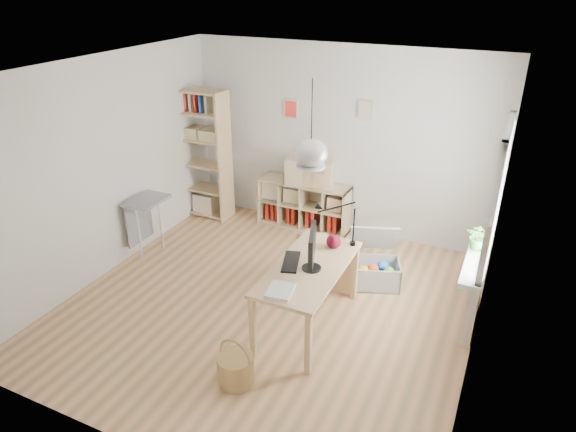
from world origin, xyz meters
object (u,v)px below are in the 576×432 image
at_px(chair, 312,261).
at_px(storage_chest, 375,267).
at_px(desk, 309,274).
at_px(cube_shelf, 303,207).
at_px(monitor, 312,248).
at_px(drawer_chest, 310,171).
at_px(tall_bookshelf, 203,149).

distance_m(chair, storage_chest, 0.85).
height_order(desk, chair, desk).
xyz_separation_m(cube_shelf, chair, (0.81, -1.60, 0.12)).
relative_size(cube_shelf, chair, 1.90).
relative_size(cube_shelf, monitor, 2.81).
distance_m(monitor, drawer_chest, 2.42).
bearing_deg(drawer_chest, chair, -75.58).
distance_m(desk, tall_bookshelf, 3.27).
relative_size(tall_bookshelf, storage_chest, 2.31).
distance_m(tall_bookshelf, monitor, 3.29).
bearing_deg(tall_bookshelf, cube_shelf, 10.19).
distance_m(desk, storage_chest, 1.30).
xyz_separation_m(desk, monitor, (0.05, -0.03, 0.34)).
bearing_deg(tall_bookshelf, drawer_chest, 8.16).
xyz_separation_m(storage_chest, drawer_chest, (-1.33, 1.04, 0.70)).
bearing_deg(chair, drawer_chest, 89.05).
height_order(tall_bookshelf, storage_chest, tall_bookshelf).
distance_m(cube_shelf, tall_bookshelf, 1.77).
bearing_deg(chair, monitor, -93.34).
xyz_separation_m(tall_bookshelf, storage_chest, (3.01, -0.80, -0.87)).
xyz_separation_m(tall_bookshelf, monitor, (2.63, -1.98, -0.09)).
bearing_deg(cube_shelf, storage_chest, -36.83).
height_order(desk, storage_chest, desk).
height_order(cube_shelf, drawer_chest, drawer_chest).
bearing_deg(chair, desk, -96.01).
bearing_deg(drawer_chest, monitor, -76.28).
height_order(cube_shelf, monitor, monitor).
bearing_deg(tall_bookshelf, desk, -37.01).
bearing_deg(monitor, cube_shelf, 96.87).
xyz_separation_m(chair, monitor, (0.26, -0.66, 0.58)).
bearing_deg(monitor, storage_chest, 53.98).
bearing_deg(monitor, desk, 128.12).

